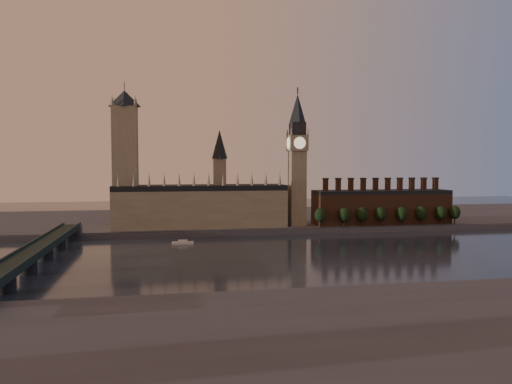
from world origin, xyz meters
The scene contains 16 objects.
ground centered at (0.00, 0.00, 0.00)m, with size 900.00×900.00×0.00m, color black.
north_bank centered at (0.00, 178.04, 2.00)m, with size 900.00×182.00×4.00m.
palace_of_westminster centered at (-64.41, 114.91, 21.63)m, with size 130.00×30.30×74.00m.
victoria_tower centered at (-120.00, 115.00, 59.09)m, with size 24.00×24.00×108.00m.
big_ben centered at (10.00, 110.00, 56.83)m, with size 15.00×15.00×107.00m.
chimney_block centered at (80.00, 110.00, 17.82)m, with size 110.00×25.00×37.00m.
embankment_tree_0 centered at (23.95, 94.47, 13.47)m, with size 8.60×8.60×14.88m.
embankment_tree_1 centered at (42.84, 93.75, 13.47)m, with size 8.60×8.60×14.88m.
embankment_tree_2 centered at (57.49, 95.20, 13.47)m, with size 8.60×8.60×14.88m.
embankment_tree_3 centered at (72.52, 94.68, 13.47)m, with size 8.60×8.60×14.88m.
embankment_tree_4 centered at (89.77, 93.77, 13.47)m, with size 8.60×8.60×14.88m.
embankment_tree_5 centered at (106.75, 95.42, 13.47)m, with size 8.60×8.60×14.88m.
embankment_tree_6 centered at (123.28, 94.49, 13.47)m, with size 8.60×8.60×14.88m.
embankment_tree_7 centered at (135.18, 94.35, 13.47)m, with size 8.60×8.60×14.88m.
westminster_bridge centered at (-155.00, -2.70, 7.44)m, with size 14.00×200.00×11.55m.
river_boat centered at (-80.28, 58.68, 1.07)m, with size 14.23×4.74×2.81m.
Camera 1 is at (-90.55, -265.57, 52.41)m, focal length 35.00 mm.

